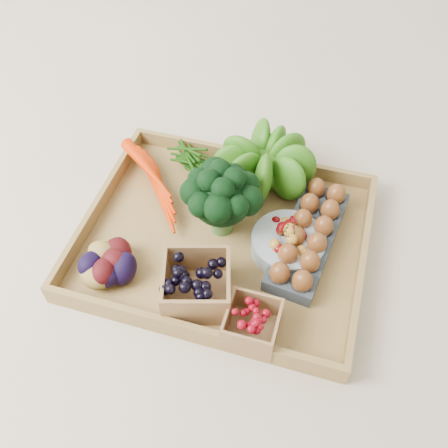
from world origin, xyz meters
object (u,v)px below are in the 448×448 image
(broccoli, at_px, (222,209))
(egg_carton, at_px, (308,240))
(tray, at_px, (224,240))
(cherry_bowl, at_px, (288,244))

(broccoli, height_order, egg_carton, broccoli)
(broccoli, bearing_deg, egg_carton, 2.31)
(egg_carton, bearing_deg, tray, -162.37)
(broccoli, relative_size, cherry_bowl, 1.06)
(tray, xyz_separation_m, broccoli, (-0.01, 0.02, 0.07))
(cherry_bowl, xyz_separation_m, egg_carton, (0.04, 0.02, -0.00))
(cherry_bowl, distance_m, egg_carton, 0.04)
(tray, xyz_separation_m, cherry_bowl, (0.13, 0.01, 0.03))
(cherry_bowl, bearing_deg, egg_carton, 33.49)
(tray, height_order, egg_carton, egg_carton)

